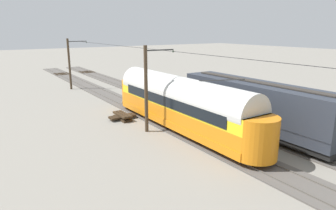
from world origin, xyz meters
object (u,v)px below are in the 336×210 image
switch_stand (162,89)px  vintage_streetcar (180,102)px  boxcar_adjacent (255,105)px  spare_tie_stack (122,116)px  catenary_pole_mid_near (147,88)px  catenary_pole_foreground (70,63)px

switch_stand → vintage_streetcar: bearing=63.6°
vintage_streetcar → switch_stand: bearing=-116.4°
boxcar_adjacent → vintage_streetcar: bearing=-38.5°
spare_tie_stack → boxcar_adjacent: bearing=130.1°
catenary_pole_mid_near → spare_tie_stack: (0.28, -4.10, -3.26)m
vintage_streetcar → boxcar_adjacent: 5.87m
vintage_streetcar → catenary_pole_mid_near: 2.91m
spare_tie_stack → vintage_streetcar: bearing=118.3°
vintage_streetcar → spare_tie_stack: 6.07m
boxcar_adjacent → catenary_pole_mid_near: bearing=-33.2°
vintage_streetcar → switch_stand: vintage_streetcar is taller
catenary_pole_foreground → switch_stand: bearing=130.5°
catenary_pole_foreground → vintage_streetcar: bearing=96.4°
catenary_pole_mid_near → catenary_pole_foreground: bearing=-90.0°
boxcar_adjacent → spare_tie_stack: boxcar_adjacent is taller
vintage_streetcar → catenary_pole_foreground: catenary_pole_foreground is taller
switch_stand → boxcar_adjacent: bearing=85.0°
vintage_streetcar → catenary_pole_foreground: size_ratio=2.69×
catenary_pole_foreground → switch_stand: size_ratio=5.47×
vintage_streetcar → switch_stand: 13.48m
boxcar_adjacent → switch_stand: boxcar_adjacent is taller
catenary_pole_foreground → switch_stand: 13.22m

